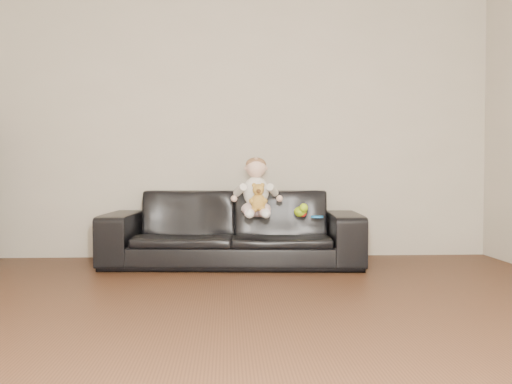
{
  "coord_description": "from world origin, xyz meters",
  "views": [
    {
      "loc": [
        -0.08,
        -2.83,
        0.83
      ],
      "look_at": [
        0.18,
        2.14,
        0.65
      ],
      "focal_mm": 40.0,
      "sensor_mm": 36.0,
      "label": 1
    }
  ],
  "objects": [
    {
      "name": "sofa",
      "position": [
        -0.02,
        2.25,
        0.33
      ],
      "size": [
        2.32,
        1.03,
        0.66
      ],
      "primitive_type": "imported",
      "rotation": [
        0.0,
        0.0,
        -0.07
      ],
      "color": "black",
      "rests_on": "floor"
    },
    {
      "name": "baby",
      "position": [
        0.18,
        2.13,
        0.67
      ],
      "size": [
        0.35,
        0.43,
        0.52
      ],
      "rotation": [
        0.0,
        0.0,
        -0.01
      ],
      "color": "#FBD4D8",
      "rests_on": "sofa"
    },
    {
      "name": "floor",
      "position": [
        0.0,
        0.0,
        0.0
      ],
      "size": [
        5.5,
        5.5,
        0.0
      ],
      "primitive_type": "plane",
      "color": "#462918",
      "rests_on": "ground"
    },
    {
      "name": "toy_blue_disc",
      "position": [
        0.7,
        2.06,
        0.44
      ],
      "size": [
        0.11,
        0.11,
        0.02
      ],
      "primitive_type": "cylinder",
      "rotation": [
        0.0,
        0.0,
        -0.04
      ],
      "color": "#1B80DF",
      "rests_on": "sofa"
    },
    {
      "name": "teddy_bear",
      "position": [
        0.19,
        1.97,
        0.61
      ],
      "size": [
        0.15,
        0.15,
        0.24
      ],
      "rotation": [
        0.0,
        0.0,
        -0.23
      ],
      "color": "#BB8C35",
      "rests_on": "sofa"
    },
    {
      "name": "toy_green",
      "position": [
        0.56,
        2.12,
        0.48
      ],
      "size": [
        0.11,
        0.14,
        0.09
      ],
      "primitive_type": "ellipsoid",
      "rotation": [
        0.0,
        0.0,
        -0.01
      ],
      "color": "#A6DB19",
      "rests_on": "sofa"
    },
    {
      "name": "toy_rattle",
      "position": [
        0.58,
        2.1,
        0.47
      ],
      "size": [
        0.08,
        0.08,
        0.06
      ],
      "primitive_type": "sphere",
      "rotation": [
        0.0,
        0.0,
        -0.3
      ],
      "color": "red",
      "rests_on": "sofa"
    },
    {
      "name": "wall_back",
      "position": [
        0.0,
        2.75,
        1.3
      ],
      "size": [
        5.0,
        0.0,
        5.0
      ],
      "primitive_type": "plane",
      "rotation": [
        1.57,
        0.0,
        0.0
      ],
      "color": "#BFB5A1",
      "rests_on": "ground"
    }
  ]
}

